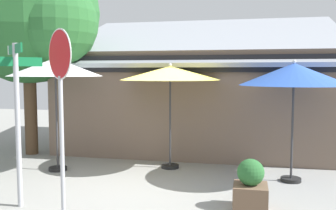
% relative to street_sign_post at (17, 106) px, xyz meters
% --- Properties ---
extents(ground_plane, '(28.00, 28.00, 0.10)m').
position_rel_street_sign_post_xyz_m(ground_plane, '(1.88, 1.79, -1.84)').
color(ground_plane, gray).
extents(cafe_building, '(8.64, 5.61, 4.43)m').
position_rel_street_sign_post_xyz_m(cafe_building, '(2.44, 6.39, -0.21)').
color(cafe_building, '#705B4C').
rests_on(cafe_building, ground).
extents(street_sign_post, '(0.73, 0.70, 2.89)m').
position_rel_street_sign_post_xyz_m(street_sign_post, '(0.00, 0.00, 0.00)').
color(street_sign_post, '#A8AAB2').
rests_on(street_sign_post, ground).
extents(stop_sign, '(0.66, 0.51, 3.08)m').
position_rel_street_sign_post_xyz_m(stop_sign, '(1.01, -0.31, 0.38)').
color(stop_sign, '#A8AAB2').
rests_on(stop_sign, ground).
extents(patio_umbrella_ivory_left, '(2.24, 2.24, 2.80)m').
position_rel_street_sign_post_xyz_m(patio_umbrella_ivory_left, '(-0.57, 2.38, 0.70)').
color(patio_umbrella_ivory_left, black).
rests_on(patio_umbrella_ivory_left, ground).
extents(patio_umbrella_mustard_center, '(2.47, 2.47, 2.61)m').
position_rel_street_sign_post_xyz_m(patio_umbrella_mustard_center, '(2.06, 3.19, 0.56)').
color(patio_umbrella_mustard_center, black).
rests_on(patio_umbrella_mustard_center, ground).
extents(patio_umbrella_royal_blue_right, '(2.34, 2.34, 2.65)m').
position_rel_street_sign_post_xyz_m(patio_umbrella_royal_blue_right, '(4.90, 2.62, 0.54)').
color(patio_umbrella_royal_blue_right, black).
rests_on(patio_umbrella_royal_blue_right, ground).
extents(shade_tree, '(4.32, 4.09, 6.15)m').
position_rel_street_sign_post_xyz_m(shade_tree, '(-2.09, 3.86, 2.24)').
color(shade_tree, brown).
rests_on(shade_tree, ground).
extents(sidewalk_planter, '(0.59, 0.59, 0.88)m').
position_rel_street_sign_post_xyz_m(sidewalk_planter, '(4.02, 0.76, -1.40)').
color(sidewalk_planter, brown).
rests_on(sidewalk_planter, ground).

